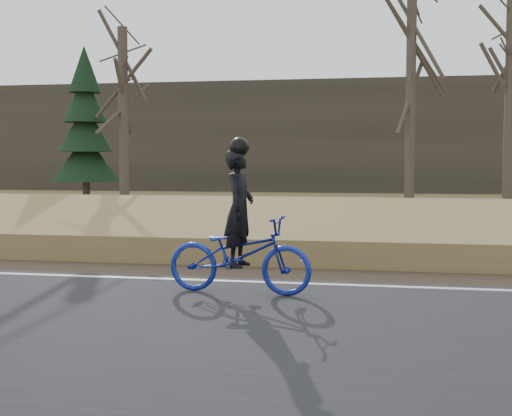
# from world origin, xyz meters

# --- Properties ---
(embankment) EXTENTS (120.00, 5.00, 0.44)m
(embankment) POSITION_xyz_m (0.00, 4.20, 0.22)
(embankment) COLOR olive
(embankment) RESTS_ON ground
(ballast) EXTENTS (120.00, 3.00, 0.45)m
(ballast) POSITION_xyz_m (0.00, 8.00, 0.23)
(ballast) COLOR slate
(ballast) RESTS_ON ground
(railroad) EXTENTS (120.00, 2.40, 0.29)m
(railroad) POSITION_xyz_m (0.00, 8.00, 0.53)
(railroad) COLOR black
(railroad) RESTS_ON ballast
(treeline_backdrop) EXTENTS (120.00, 4.00, 6.00)m
(treeline_backdrop) POSITION_xyz_m (0.00, 30.00, 3.00)
(treeline_backdrop) COLOR #383328
(treeline_backdrop) RESTS_ON ground
(cyclist) EXTENTS (1.98, 0.84, 2.03)m
(cyclist) POSITION_xyz_m (5.38, -0.64, 0.70)
(cyclist) COLOR navy
(cyclist) RESTS_ON road
(bare_tree_near_left) EXTENTS (0.36, 0.36, 6.58)m
(bare_tree_near_left) POSITION_xyz_m (-2.38, 15.10, 3.29)
(bare_tree_near_left) COLOR #494035
(bare_tree_near_left) RESTS_ON ground
(bare_tree_center) EXTENTS (0.36, 0.36, 8.65)m
(bare_tree_center) POSITION_xyz_m (7.88, 16.00, 4.33)
(bare_tree_center) COLOR #494035
(bare_tree_center) RESTS_ON ground
(bare_tree_right) EXTENTS (0.36, 0.36, 7.78)m
(bare_tree_right) POSITION_xyz_m (11.18, 15.89, 3.89)
(bare_tree_right) COLOR #494035
(bare_tree_right) RESTS_ON ground
(conifer) EXTENTS (2.60, 2.60, 6.17)m
(conifer) POSITION_xyz_m (-4.43, 16.31, 2.92)
(conifer) COLOR #494035
(conifer) RESTS_ON ground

